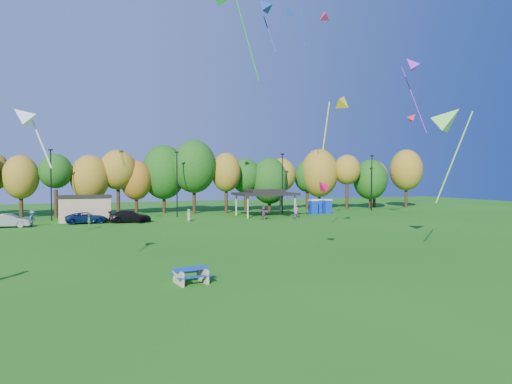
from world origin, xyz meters
name	(u,v)px	position (x,y,z in m)	size (l,w,h in m)	color
ground	(278,278)	(0.00, 0.00, 0.00)	(160.00, 160.00, 0.00)	#19600F
tree_line	(149,175)	(-1.03, 45.51, 5.91)	(93.57, 10.55, 11.15)	black
lamp_posts	(177,182)	(2.00, 40.00, 4.90)	(64.50, 0.25, 9.09)	black
utility_building	(85,208)	(-10.00, 38.00, 1.64)	(6.30, 4.30, 3.25)	tan
pavilion	(265,193)	(14.00, 37.00, 3.23)	(8.20, 6.20, 3.77)	tan
porta_potties	(319,206)	(23.10, 37.81, 1.10)	(3.75, 2.44, 2.18)	#0D30AE
picnic_table	(191,274)	(-4.81, 0.56, 0.47)	(2.07, 1.79, 0.81)	tan
car_b	(9,221)	(-17.87, 33.52, 0.75)	(1.58, 4.54, 1.50)	gray
car_c	(87,218)	(-9.84, 35.10, 0.68)	(2.25, 4.88, 1.36)	#0D2250
car_d	(130,216)	(-4.87, 34.43, 0.74)	(2.06, 5.08, 1.47)	black
far_person_1	(264,213)	(11.81, 32.01, 0.90)	(1.66, 0.53, 1.79)	#8B3972
far_person_2	(32,219)	(-15.60, 33.83, 0.88)	(1.13, 0.65, 1.75)	#4E5EAD
far_person_3	(89,222)	(-9.62, 28.72, 0.78)	(0.92, 0.38, 1.57)	#5C8450
far_person_4	(296,211)	(16.76, 32.65, 0.93)	(0.68, 0.44, 1.85)	#A64E9F
far_person_5	(189,215)	(2.23, 33.44, 0.76)	(0.75, 0.49, 1.53)	gray
kite_1	(322,185)	(6.18, 6.20, 5.00)	(1.32, 1.03, 1.23)	#D90C43
kite_2	(450,118)	(16.17, 4.41, 10.10)	(3.60, 4.52, 7.86)	#7FEF54
kite_3	(22,116)	(-13.05, 3.77, 8.84)	(2.25, 1.31, 3.50)	silver
kite_6	(342,101)	(12.21, 13.46, 12.56)	(3.05, 2.77, 5.58)	yellow
kite_7	(413,117)	(29.18, 24.36, 13.20)	(1.76, 1.54, 1.45)	red
kite_8	(290,11)	(14.28, 29.45, 26.31)	(3.21, 3.11, 6.43)	blue
kite_9	(264,5)	(4.13, 12.57, 19.87)	(2.32, 2.50, 4.50)	navy
kite_12	(324,15)	(11.32, 15.29, 20.86)	(1.48, 1.72, 1.45)	#DA246A
kite_13	(410,64)	(23.21, 17.61, 17.79)	(4.23, 3.73, 8.38)	purple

